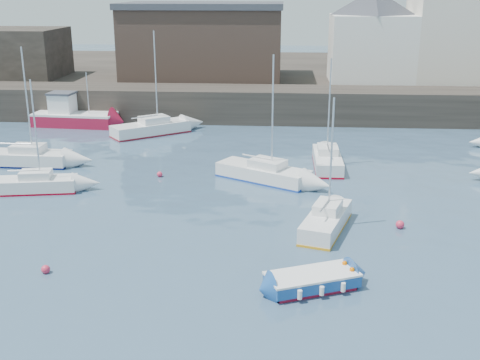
# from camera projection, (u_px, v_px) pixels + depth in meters

# --- Properties ---
(water) EXTENTS (220.00, 220.00, 0.00)m
(water) POSITION_uv_depth(u_px,v_px,m) (218.00, 312.00, 23.12)
(water) COLOR #2D4760
(water) RESTS_ON ground
(quay_wall) EXTENTS (90.00, 5.00, 3.00)m
(quay_wall) POSITION_uv_depth(u_px,v_px,m) (257.00, 104.00, 55.88)
(quay_wall) COLOR #28231E
(quay_wall) RESTS_ON ground
(land_strip) EXTENTS (90.00, 32.00, 2.80)m
(land_strip) POSITION_uv_depth(u_px,v_px,m) (264.00, 77.00, 73.00)
(land_strip) COLOR #28231E
(land_strip) RESTS_ON ground
(bldg_east_a) EXTENTS (13.36, 13.36, 11.80)m
(bldg_east_a) POSITION_uv_depth(u_px,v_px,m) (465.00, 20.00, 58.94)
(bldg_east_a) COLOR beige
(bldg_east_a) RESTS_ON land_strip
(bldg_east_d) EXTENTS (11.14, 11.14, 8.95)m
(bldg_east_d) POSITION_uv_depth(u_px,v_px,m) (372.00, 35.00, 59.51)
(bldg_east_d) COLOR white
(bldg_east_d) RESTS_ON land_strip
(warehouse) EXTENTS (16.40, 10.40, 7.60)m
(warehouse) POSITION_uv_depth(u_px,v_px,m) (203.00, 40.00, 62.31)
(warehouse) COLOR #3D2D26
(warehouse) RESTS_ON land_strip
(blue_dinghy) EXTENTS (4.15, 2.99, 0.73)m
(blue_dinghy) POSITION_uv_depth(u_px,v_px,m) (312.00, 280.00, 24.79)
(blue_dinghy) COLOR maroon
(blue_dinghy) RESTS_ON ground
(fishing_boat) EXTENTS (7.48, 3.33, 4.82)m
(fishing_boat) POSITION_uv_depth(u_px,v_px,m) (72.00, 115.00, 53.86)
(fishing_boat) COLOR maroon
(fishing_boat) RESTS_ON ground
(sailboat_a) EXTENTS (5.48, 2.57, 6.85)m
(sailboat_a) POSITION_uv_depth(u_px,v_px,m) (33.00, 184.00, 36.59)
(sailboat_a) COLOR white
(sailboat_a) RESTS_ON ground
(sailboat_b) EXTENTS (6.43, 4.87, 8.06)m
(sailboat_b) POSITION_uv_depth(u_px,v_px,m) (264.00, 173.00, 38.69)
(sailboat_b) COLOR white
(sailboat_b) RESTS_ON ground
(sailboat_c) EXTENTS (3.10, 5.41, 6.78)m
(sailboat_c) POSITION_uv_depth(u_px,v_px,m) (326.00, 220.00, 30.84)
(sailboat_c) COLOR white
(sailboat_c) RESTS_ON ground
(sailboat_e) EXTENTS (6.39, 2.20, 8.16)m
(sailboat_e) POSITION_uv_depth(u_px,v_px,m) (25.00, 158.00, 42.08)
(sailboat_e) COLOR white
(sailboat_e) RESTS_ON ground
(sailboat_f) EXTENTS (1.83, 5.68, 7.39)m
(sailboat_f) POSITION_uv_depth(u_px,v_px,m) (327.00, 160.00, 41.62)
(sailboat_f) COLOR white
(sailboat_f) RESTS_ON ground
(sailboat_h) EXTENTS (6.56, 5.72, 8.55)m
(sailboat_h) POSITION_uv_depth(u_px,v_px,m) (151.00, 128.00, 50.72)
(sailboat_h) COLOR white
(sailboat_h) RESTS_ON ground
(buoy_near) EXTENTS (0.39, 0.39, 0.39)m
(buoy_near) POSITION_uv_depth(u_px,v_px,m) (46.00, 273.00, 26.32)
(buoy_near) COLOR #D52C4B
(buoy_near) RESTS_ON ground
(buoy_mid) EXTENTS (0.45, 0.45, 0.45)m
(buoy_mid) POSITION_uv_depth(u_px,v_px,m) (400.00, 228.00, 31.18)
(buoy_mid) COLOR #D52C4B
(buoy_mid) RESTS_ON ground
(buoy_far) EXTENTS (0.37, 0.37, 0.37)m
(buoy_far) POSITION_uv_depth(u_px,v_px,m) (160.00, 177.00, 39.61)
(buoy_far) COLOR #D52C4B
(buoy_far) RESTS_ON ground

